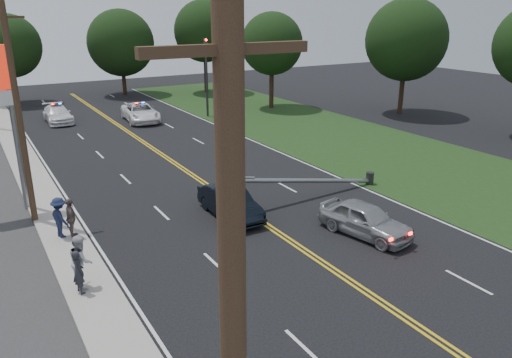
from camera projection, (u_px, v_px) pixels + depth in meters
ground at (355, 285)px, 18.17m from camera, size 120.00×120.00×0.00m
sidewalk at (61, 232)px, 22.25m from camera, size 1.80×70.00×0.12m
grass_verge at (410, 161)px, 32.82m from camera, size 12.00×80.00×0.01m
centerline_yellow at (228, 199)px, 26.31m from camera, size 0.36×80.00×0.00m
traffic_signal at (206, 71)px, 45.24m from camera, size 0.28×0.41×7.05m
fallen_streetlight at (315, 180)px, 26.41m from camera, size 9.36×0.44×1.91m
utility_pole_mid at (19, 116)px, 21.87m from camera, size 1.60×0.28×10.00m
tree_6 at (9, 46)px, 50.95m from camera, size 6.43×6.43×9.13m
tree_7 at (121, 43)px, 56.45m from camera, size 7.45×7.45×9.58m
tree_8 at (205, 31)px, 57.72m from camera, size 7.07×7.07×10.60m
tree_9 at (272, 44)px, 48.60m from camera, size 6.05×6.05×9.32m
tree_13 at (406, 40)px, 45.46m from camera, size 7.42×7.42×10.54m
crashed_sedan at (230, 202)px, 23.89m from camera, size 1.56×4.41×1.45m
waiting_sedan at (365, 219)px, 21.93m from camera, size 2.62×4.63×1.49m
emergency_a at (141, 112)px, 44.29m from camera, size 3.13×5.88×1.57m
emergency_b at (58, 114)px, 43.85m from camera, size 2.10×5.05×1.46m
bystander_a at (78, 272)px, 17.21m from camera, size 0.51×0.66×1.61m
bystander_b at (81, 261)px, 17.62m from camera, size 0.81×1.00×1.94m
bystander_c at (60, 217)px, 21.45m from camera, size 0.98×1.31×1.80m
bystander_d at (71, 218)px, 21.40m from camera, size 0.48×1.06×1.78m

